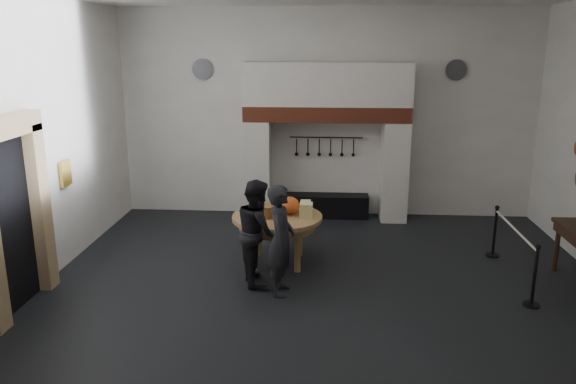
# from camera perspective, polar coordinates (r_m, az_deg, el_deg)

# --- Properties ---
(floor) EXTENTS (9.00, 8.00, 0.02)m
(floor) POSITION_cam_1_polar(r_m,az_deg,el_deg) (9.09, 3.71, -9.53)
(floor) COLOR black
(floor) RESTS_ON ground
(wall_back) EXTENTS (9.00, 0.02, 4.50)m
(wall_back) POSITION_cam_1_polar(r_m,az_deg,el_deg) (12.36, 3.95, 7.90)
(wall_back) COLOR white
(wall_back) RESTS_ON floor
(wall_front) EXTENTS (9.00, 0.02, 4.50)m
(wall_front) POSITION_cam_1_polar(r_m,az_deg,el_deg) (4.53, 4.03, -4.57)
(wall_front) COLOR white
(wall_front) RESTS_ON floor
(wall_left) EXTENTS (0.02, 8.00, 4.50)m
(wall_left) POSITION_cam_1_polar(r_m,az_deg,el_deg) (9.52, -24.33, 4.49)
(wall_left) COLOR white
(wall_left) RESTS_ON floor
(chimney_pier_left) EXTENTS (0.55, 0.70, 2.15)m
(chimney_pier_left) POSITION_cam_1_polar(r_m,az_deg,el_deg) (12.31, -3.04, 2.33)
(chimney_pier_left) COLOR silver
(chimney_pier_left) RESTS_ON floor
(chimney_pier_right) EXTENTS (0.55, 0.70, 2.15)m
(chimney_pier_right) POSITION_cam_1_polar(r_m,az_deg,el_deg) (12.31, 10.73, 2.09)
(chimney_pier_right) COLOR silver
(chimney_pier_right) RESTS_ON floor
(hearth_brick_band) EXTENTS (3.50, 0.72, 0.32)m
(hearth_brick_band) POSITION_cam_1_polar(r_m,az_deg,el_deg) (12.01, 3.95, 7.98)
(hearth_brick_band) COLOR #9E442B
(hearth_brick_band) RESTS_ON chimney_pier_left
(chimney_hood) EXTENTS (3.50, 0.70, 0.90)m
(chimney_hood) POSITION_cam_1_polar(r_m,az_deg,el_deg) (11.95, 4.01, 10.88)
(chimney_hood) COLOR silver
(chimney_hood) RESTS_ON hearth_brick_band
(iron_range) EXTENTS (1.90, 0.45, 0.50)m
(iron_range) POSITION_cam_1_polar(r_m,az_deg,el_deg) (12.50, 3.79, -1.40)
(iron_range) COLOR black
(iron_range) RESTS_ON floor
(utensil_rail) EXTENTS (1.60, 0.02, 0.02)m
(utensil_rail) POSITION_cam_1_polar(r_m,az_deg,el_deg) (12.36, 3.91, 5.55)
(utensil_rail) COLOR black
(utensil_rail) RESTS_ON wall_back
(door_recess) EXTENTS (0.04, 1.10, 2.50)m
(door_recess) POSITION_cam_1_polar(r_m,az_deg,el_deg) (8.88, -26.42, -3.09)
(door_recess) COLOR black
(door_recess) RESTS_ON floor
(door_jamb_far) EXTENTS (0.22, 0.30, 2.60)m
(door_jamb_far) POSITION_cam_1_polar(r_m,az_deg,el_deg) (9.41, -23.90, -1.53)
(door_jamb_far) COLOR tan
(door_jamb_far) RESTS_ON floor
(door_lintel) EXTENTS (0.22, 1.70, 0.30)m
(door_lintel) POSITION_cam_1_polar(r_m,az_deg,el_deg) (8.54, -26.98, 5.86)
(door_lintel) COLOR tan
(door_lintel) RESTS_ON door_jamb_near
(wall_plaque) EXTENTS (0.05, 0.34, 0.44)m
(wall_plaque) POSITION_cam_1_polar(r_m,az_deg,el_deg) (10.32, -21.67, 1.79)
(wall_plaque) COLOR gold
(wall_plaque) RESTS_ON wall_left
(work_table) EXTENTS (1.91, 1.91, 0.07)m
(work_table) POSITION_cam_1_polar(r_m,az_deg,el_deg) (9.69, -1.10, -2.59)
(work_table) COLOR tan
(work_table) RESTS_ON floor
(pumpkin) EXTENTS (0.36, 0.36, 0.31)m
(pumpkin) POSITION_cam_1_polar(r_m,az_deg,el_deg) (9.72, 0.12, -1.37)
(pumpkin) COLOR orange
(pumpkin) RESTS_ON work_table
(cheese_block_big) EXTENTS (0.22, 0.22, 0.24)m
(cheese_block_big) POSITION_cam_1_polar(r_m,az_deg,el_deg) (9.57, 1.85, -1.85)
(cheese_block_big) COLOR #E5DA89
(cheese_block_big) RESTS_ON work_table
(cheese_block_small) EXTENTS (0.18, 0.18, 0.20)m
(cheese_block_small) POSITION_cam_1_polar(r_m,az_deg,el_deg) (9.87, 1.80, -1.46)
(cheese_block_small) COLOR #DED984
(cheese_block_small) RESTS_ON work_table
(wicker_basket) EXTENTS (0.39, 0.39, 0.22)m
(wicker_basket) POSITION_cam_1_polar(r_m,az_deg,el_deg) (9.52, -2.08, -2.01)
(wicker_basket) COLOR brown
(wicker_basket) RESTS_ON work_table
(bread_loaf) EXTENTS (0.31, 0.18, 0.13)m
(bread_loaf) POSITION_cam_1_polar(r_m,az_deg,el_deg) (10.01, -1.51, -1.43)
(bread_loaf) COLOR olive
(bread_loaf) RESTS_ON work_table
(visitor_near) EXTENTS (0.41, 0.63, 1.73)m
(visitor_near) POSITION_cam_1_polar(r_m,az_deg,el_deg) (8.53, -0.73, -4.90)
(visitor_near) COLOR black
(visitor_near) RESTS_ON floor
(visitor_far) EXTENTS (0.85, 0.97, 1.70)m
(visitor_far) POSITION_cam_1_polar(r_m,az_deg,el_deg) (8.95, -3.09, -4.06)
(visitor_far) COLOR black
(visitor_far) RESTS_ON floor
(pewter_plate_back_left) EXTENTS (0.44, 0.03, 0.44)m
(pewter_plate_back_left) POSITION_cam_1_polar(r_m,az_deg,el_deg) (12.53, -8.70, 12.22)
(pewter_plate_back_left) COLOR #4C4C51
(pewter_plate_back_left) RESTS_ON wall_back
(pewter_plate_back_right) EXTENTS (0.44, 0.03, 0.44)m
(pewter_plate_back_right) POSITION_cam_1_polar(r_m,az_deg,el_deg) (12.55, 16.73, 11.78)
(pewter_plate_back_right) COLOR #4C4C51
(pewter_plate_back_right) RESTS_ON wall_back
(barrier_post_near) EXTENTS (0.05, 0.05, 0.90)m
(barrier_post_near) POSITION_cam_1_polar(r_m,az_deg,el_deg) (9.01, 23.76, -7.95)
(barrier_post_near) COLOR black
(barrier_post_near) RESTS_ON floor
(barrier_post_far) EXTENTS (0.05, 0.05, 0.90)m
(barrier_post_far) POSITION_cam_1_polar(r_m,az_deg,el_deg) (10.79, 20.26, -3.89)
(barrier_post_far) COLOR black
(barrier_post_far) RESTS_ON floor
(barrier_rope) EXTENTS (0.04, 2.00, 0.04)m
(barrier_rope) POSITION_cam_1_polar(r_m,az_deg,el_deg) (9.76, 22.07, -3.54)
(barrier_rope) COLOR silver
(barrier_rope) RESTS_ON barrier_post_near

